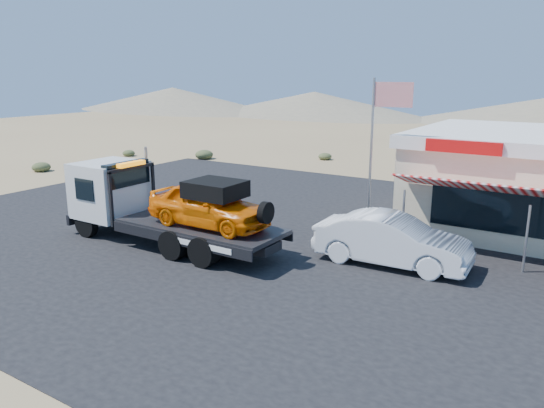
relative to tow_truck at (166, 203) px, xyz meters
name	(u,v)px	position (x,y,z in m)	size (l,w,h in m)	color
ground	(202,244)	(1.02, 0.73, -1.57)	(120.00, 120.00, 0.00)	olive
asphalt_lot	(289,232)	(3.02, 3.73, -1.56)	(32.00, 24.00, 0.02)	black
tow_truck	(166,203)	(0.00, 0.00, 0.00)	(8.75, 2.59, 2.92)	black
white_sedan	(392,240)	(7.72, 2.44, -0.72)	(1.76, 5.05, 1.66)	silver
flagpole	(377,139)	(5.95, 5.23, 2.19)	(1.55, 0.10, 6.00)	#99999E
desert_scrub	(115,165)	(-13.89, 9.63, -1.28)	(24.10, 31.73, 0.71)	#3A4424
distant_hills	(417,106)	(-8.75, 55.87, 0.31)	(126.00, 48.00, 4.20)	#726B59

